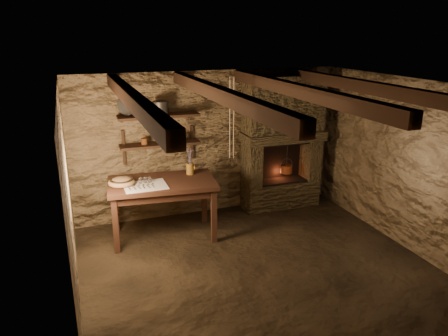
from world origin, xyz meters
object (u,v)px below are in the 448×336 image
object	(u,v)px
work_table	(163,207)
wooden_bowl	(122,182)
red_pot	(286,168)
iron_stockpot	(161,109)
stoneware_jug	(190,163)

from	to	relation	value
work_table	wooden_bowl	size ratio (longest dim) A/B	4.28
red_pot	work_table	bearing A→B (deg)	-168.99
work_table	iron_stockpot	size ratio (longest dim) A/B	6.69
stoneware_jug	red_pot	size ratio (longest dim) A/B	0.75
stoneware_jug	iron_stockpot	size ratio (longest dim) A/B	1.64
stoneware_jug	iron_stockpot	world-z (taller)	iron_stockpot
iron_stockpot	red_pot	world-z (taller)	iron_stockpot
work_table	red_pot	bearing A→B (deg)	17.23
stoneware_jug	wooden_bowl	xyz separation A→B (m)	(-1.06, -0.15, -0.13)
work_table	wooden_bowl	xyz separation A→B (m)	(-0.58, 0.01, 0.46)
work_table	wooden_bowl	world-z (taller)	wooden_bowl
work_table	stoneware_jug	world-z (taller)	stoneware_jug
iron_stockpot	red_pot	bearing A→B (deg)	-3.20
stoneware_jug	iron_stockpot	xyz separation A→B (m)	(-0.33, 0.40, 0.80)
work_table	wooden_bowl	distance (m)	0.74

